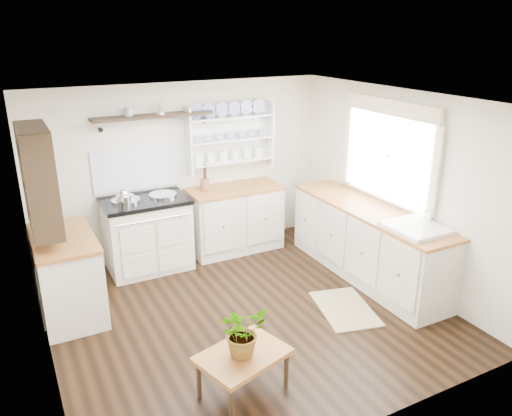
# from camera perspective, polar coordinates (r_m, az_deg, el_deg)

# --- Properties ---
(floor) EXTENTS (4.00, 3.80, 0.01)m
(floor) POSITION_cam_1_polar(r_m,az_deg,el_deg) (5.59, -0.94, -11.84)
(floor) COLOR black
(floor) RESTS_ON ground
(wall_back) EXTENTS (4.00, 0.02, 2.30)m
(wall_back) POSITION_cam_1_polar(r_m,az_deg,el_deg) (6.75, -8.26, 4.34)
(wall_back) COLOR beige
(wall_back) RESTS_ON ground
(wall_right) EXTENTS (0.02, 3.80, 2.30)m
(wall_right) POSITION_cam_1_polar(r_m,az_deg,el_deg) (6.18, 15.82, 2.32)
(wall_right) COLOR beige
(wall_right) RESTS_ON ground
(wall_left) EXTENTS (0.02, 3.80, 2.30)m
(wall_left) POSITION_cam_1_polar(r_m,az_deg,el_deg) (4.62, -23.89, -4.72)
(wall_left) COLOR beige
(wall_left) RESTS_ON ground
(ceiling) EXTENTS (4.00, 3.80, 0.01)m
(ceiling) POSITION_cam_1_polar(r_m,az_deg,el_deg) (4.79, -1.10, 12.23)
(ceiling) COLOR white
(ceiling) RESTS_ON wall_back
(window) EXTENTS (0.08, 1.55, 1.22)m
(window) POSITION_cam_1_polar(r_m,az_deg,el_deg) (6.15, 14.89, 6.32)
(window) COLOR white
(window) RESTS_ON wall_right
(aga_cooker) EXTENTS (1.05, 0.73, 0.97)m
(aga_cooker) POSITION_cam_1_polar(r_m,az_deg,el_deg) (6.49, -12.30, -2.83)
(aga_cooker) COLOR beige
(aga_cooker) RESTS_ON floor
(back_cabinets) EXTENTS (1.27, 0.63, 0.90)m
(back_cabinets) POSITION_cam_1_polar(r_m,az_deg,el_deg) (6.91, -2.46, -1.11)
(back_cabinets) COLOR beige
(back_cabinets) RESTS_ON floor
(right_cabinets) EXTENTS (0.62, 2.43, 0.90)m
(right_cabinets) POSITION_cam_1_polar(r_m,az_deg,el_deg) (6.30, 12.61, -3.78)
(right_cabinets) COLOR beige
(right_cabinets) RESTS_ON floor
(belfast_sink) EXTENTS (0.55, 0.60, 0.45)m
(belfast_sink) POSITION_cam_1_polar(r_m,az_deg,el_deg) (5.67, 17.68, -3.27)
(belfast_sink) COLOR white
(belfast_sink) RESTS_ON right_cabinets
(left_cabinets) EXTENTS (0.62, 1.13, 0.90)m
(left_cabinets) POSITION_cam_1_polar(r_m,az_deg,el_deg) (5.74, -20.72, -7.10)
(left_cabinets) COLOR beige
(left_cabinets) RESTS_ON floor
(plate_rack) EXTENTS (1.20, 0.22, 0.90)m
(plate_rack) POSITION_cam_1_polar(r_m,az_deg,el_deg) (6.85, -3.16, 8.24)
(plate_rack) COLOR white
(plate_rack) RESTS_ON wall_back
(high_shelf) EXTENTS (1.50, 0.29, 0.16)m
(high_shelf) POSITION_cam_1_polar(r_m,az_deg,el_deg) (6.35, -11.67, 10.18)
(high_shelf) COLOR black
(high_shelf) RESTS_ON wall_back
(left_shelving) EXTENTS (0.28, 0.80, 1.05)m
(left_shelving) POSITION_cam_1_polar(r_m,az_deg,el_deg) (5.35, -23.61, 3.15)
(left_shelving) COLOR black
(left_shelving) RESTS_ON wall_left
(kettle) EXTENTS (0.17, 0.17, 0.21)m
(kettle) POSITION_cam_1_polar(r_m,az_deg,el_deg) (6.13, -14.88, 1.12)
(kettle) COLOR silver
(kettle) RESTS_ON aga_cooker
(utensil_crock) EXTENTS (0.12, 0.12, 0.14)m
(utensil_crock) POSITION_cam_1_polar(r_m,az_deg,el_deg) (6.67, -5.86, 2.73)
(utensil_crock) COLOR brown
(utensil_crock) RESTS_ON back_cabinets
(center_table) EXTENTS (0.84, 0.70, 0.39)m
(center_table) POSITION_cam_1_polar(r_m,az_deg,el_deg) (4.35, -1.49, -16.76)
(center_table) COLOR brown
(center_table) RESTS_ON floor
(potted_plant) EXTENTS (0.46, 0.41, 0.44)m
(potted_plant) POSITION_cam_1_polar(r_m,az_deg,el_deg) (4.19, -1.52, -13.86)
(potted_plant) COLOR #3F7233
(potted_plant) RESTS_ON center_table
(floor_rug) EXTENTS (0.74, 0.96, 0.02)m
(floor_rug) POSITION_cam_1_polar(r_m,az_deg,el_deg) (5.72, 10.13, -11.26)
(floor_rug) COLOR olive
(floor_rug) RESTS_ON floor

